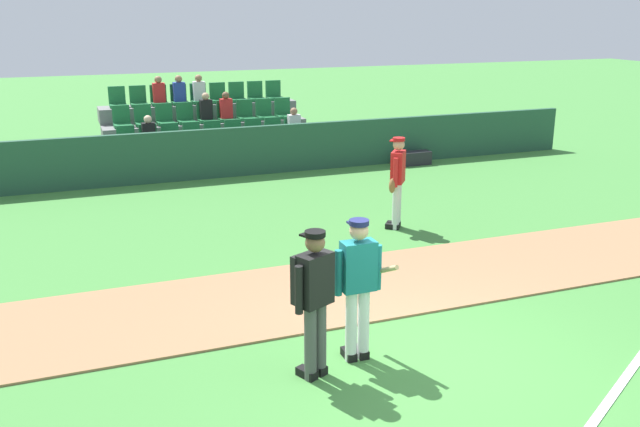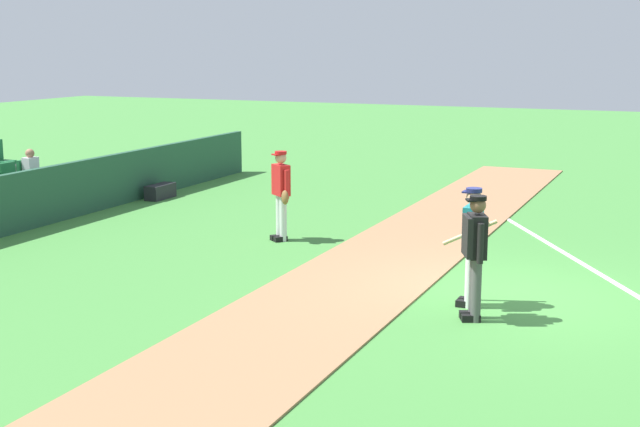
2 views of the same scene
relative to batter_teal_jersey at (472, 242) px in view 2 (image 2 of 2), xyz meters
The scene contains 7 objects.
ground_plane 1.25m from the batter_teal_jersey, 34.46° to the right, with size 80.00×80.00×0.00m, color #42843A.
infield_dirt_path 2.33m from the batter_teal_jersey, 72.15° to the left, with size 28.00×2.42×0.03m, color #9E704C.
foul_line_chalk 3.89m from the batter_teal_jersey, 14.54° to the right, with size 12.00×0.10×0.01m, color white.
batter_teal_jersey is the anchor object (origin of this frame).
umpire_home_plate 0.66m from the batter_teal_jersey, 162.85° to the right, with size 0.54×0.43×1.76m.
runner_red_jersey 5.25m from the batter_teal_jersey, 58.07° to the left, with size 0.52×0.54×1.76m.
equipment_bag 10.98m from the batter_teal_jersey, 58.13° to the left, with size 0.90×0.36×0.36m, color #232328.
Camera 2 is at (-12.74, -2.46, 3.78)m, focal length 48.66 mm.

